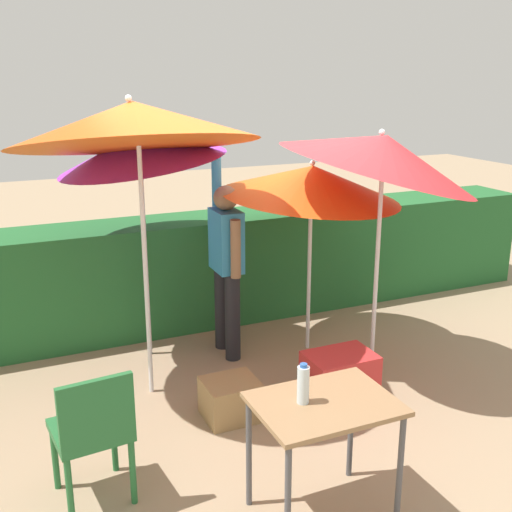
# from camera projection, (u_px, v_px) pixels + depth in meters

# --- Properties ---
(ground_plane) EXTENTS (24.00, 24.00, 0.00)m
(ground_plane) POSITION_uv_depth(u_px,v_px,m) (271.00, 392.00, 5.20)
(ground_plane) COLOR #9E8466
(hedge_row) EXTENTS (8.00, 0.70, 1.12)m
(hedge_row) POSITION_uv_depth(u_px,v_px,m) (200.00, 270.00, 6.58)
(hedge_row) COLOR #23602D
(hedge_row) RESTS_ON ground_plane
(umbrella_rainbow) EXTENTS (1.86, 1.89, 2.53)m
(umbrella_rainbow) POSITION_uv_depth(u_px,v_px,m) (134.00, 124.00, 4.58)
(umbrella_rainbow) COLOR silver
(umbrella_rainbow) RESTS_ON ground_plane
(umbrella_orange) EXTENTS (1.67, 1.63, 2.35)m
(umbrella_orange) POSITION_uv_depth(u_px,v_px,m) (382.00, 153.00, 4.94)
(umbrella_orange) COLOR silver
(umbrella_orange) RESTS_ON ground_plane
(umbrella_yellow) EXTENTS (1.48, 1.46, 2.17)m
(umbrella_yellow) POSITION_uv_depth(u_px,v_px,m) (140.00, 149.00, 5.35)
(umbrella_yellow) COLOR silver
(umbrella_yellow) RESTS_ON ground_plane
(umbrella_navy) EXTENTS (1.65, 1.64, 1.85)m
(umbrella_navy) POSITION_uv_depth(u_px,v_px,m) (312.00, 182.00, 5.60)
(umbrella_navy) COLOR silver
(umbrella_navy) RESTS_ON ground_plane
(person_vendor) EXTENTS (0.22, 0.55, 1.88)m
(person_vendor) POSITION_uv_depth(u_px,v_px,m) (226.00, 258.00, 5.67)
(person_vendor) COLOR black
(person_vendor) RESTS_ON ground_plane
(chair_plastic) EXTENTS (0.48, 0.48, 0.89)m
(chair_plastic) POSITION_uv_depth(u_px,v_px,m) (93.00, 429.00, 3.73)
(chair_plastic) COLOR #236633
(chair_plastic) RESTS_ON ground_plane
(cooler_box) EXTENTS (0.53, 0.37, 0.48)m
(cooler_box) POSITION_uv_depth(u_px,v_px,m) (339.00, 382.00, 4.86)
(cooler_box) COLOR red
(cooler_box) RESTS_ON ground_plane
(crate_cardboard) EXTENTS (0.41, 0.37, 0.30)m
(crate_cardboard) POSITION_uv_depth(u_px,v_px,m) (231.00, 399.00, 4.78)
(crate_cardboard) COLOR #9E7A4C
(crate_cardboard) RESTS_ON ground_plane
(folding_table) EXTENTS (0.80, 0.60, 0.76)m
(folding_table) POSITION_uv_depth(u_px,v_px,m) (324.00, 416.00, 3.58)
(folding_table) COLOR #4C4C51
(folding_table) RESTS_ON ground_plane
(bottle_water) EXTENTS (0.07, 0.07, 0.24)m
(bottle_water) POSITION_uv_depth(u_px,v_px,m) (303.00, 384.00, 3.51)
(bottle_water) COLOR silver
(bottle_water) RESTS_ON folding_table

